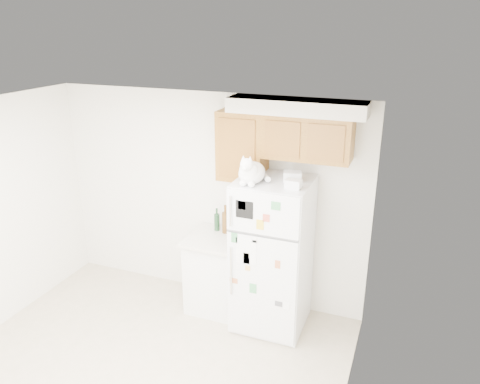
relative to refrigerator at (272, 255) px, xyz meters
The scene contains 8 objects.
room_shell 1.78m from the refrigerator, 120.60° to the right, with size 3.84×4.04×2.52m.
refrigerator is the anchor object (origin of this frame).
base_counter 0.79m from the refrigerator, behind, with size 0.64×0.64×0.92m.
cat 1.00m from the refrigerator, 137.31° to the right, with size 0.32×0.46×0.33m.
storage_box_back 0.92m from the refrigerator, 16.32° to the left, with size 0.18×0.13×0.10m, color white.
storage_box_front 0.94m from the refrigerator, 33.24° to the right, with size 0.15×0.11×0.09m, color white.
bottle_green 0.81m from the refrigerator, 162.57° to the left, with size 0.06×0.06×0.28m, color #19381E, non-canonical shape.
bottle_amber 0.71m from the refrigerator, 161.39° to the left, with size 0.08×0.08×0.34m, color #593814, non-canonical shape.
Camera 1 is at (2.22, -2.71, 3.23)m, focal length 35.00 mm.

